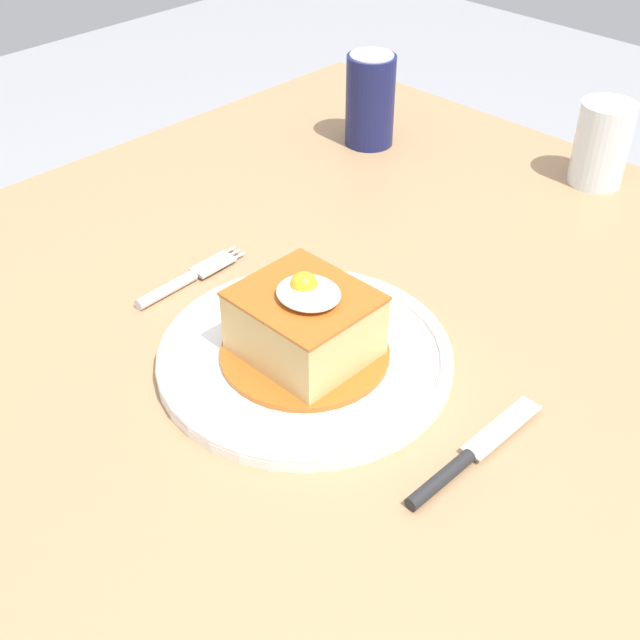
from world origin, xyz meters
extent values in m
cube|color=#A87F56|center=(0.00, 0.00, 0.72)|extent=(1.15, 1.00, 0.04)
cylinder|color=#A87F56|center=(-0.50, 0.42, 0.35)|extent=(0.07, 0.07, 0.70)
cylinder|color=white|center=(-0.06, -0.09, 0.74)|extent=(0.28, 0.28, 0.01)
torus|color=white|center=(-0.06, -0.09, 0.75)|extent=(0.28, 0.28, 0.01)
cylinder|color=#B75B1E|center=(-0.06, -0.09, 0.75)|extent=(0.16, 0.16, 0.01)
cube|color=#DBB770|center=(-0.06, -0.09, 0.79)|extent=(0.11, 0.10, 0.06)
cube|color=#B75B1E|center=(-0.06, -0.09, 0.82)|extent=(0.12, 0.10, 0.00)
ellipsoid|color=white|center=(-0.05, -0.09, 0.82)|extent=(0.06, 0.05, 0.01)
sphere|color=yellow|center=(-0.06, -0.09, 0.83)|extent=(0.03, 0.03, 0.03)
cylinder|color=silver|center=(-0.24, -0.11, 0.75)|extent=(0.01, 0.08, 0.01)
cube|color=silver|center=(-0.24, -0.05, 0.75)|extent=(0.02, 0.05, 0.00)
cylinder|color=silver|center=(-0.24, -0.02, 0.75)|extent=(0.00, 0.03, 0.00)
cylinder|color=silver|center=(-0.25, -0.03, 0.75)|extent=(0.00, 0.03, 0.00)
cylinder|color=silver|center=(-0.25, -0.03, 0.75)|extent=(0.00, 0.03, 0.00)
cylinder|color=#262628|center=(0.12, -0.12, 0.75)|extent=(0.01, 0.08, 0.01)
cube|color=silver|center=(0.12, -0.04, 0.75)|extent=(0.02, 0.09, 0.00)
cylinder|color=#191E51|center=(-0.33, 0.30, 0.80)|extent=(0.07, 0.07, 0.12)
cylinder|color=silver|center=(-0.33, 0.30, 0.86)|extent=(0.06, 0.06, 0.00)
cylinder|color=silver|center=(-0.05, 0.42, 0.77)|extent=(0.06, 0.06, 0.06)
cylinder|color=silver|center=(-0.05, 0.42, 0.79)|extent=(0.07, 0.07, 0.10)
camera|label=1|loc=(0.37, -0.51, 1.25)|focal=47.19mm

